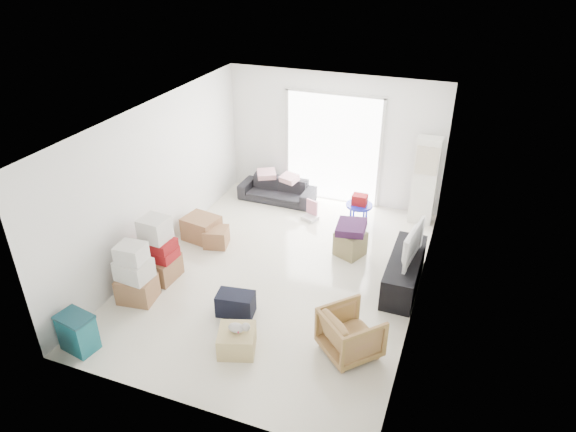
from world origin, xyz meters
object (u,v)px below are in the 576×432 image
(television, at_px, (406,254))
(storage_bins, at_px, (78,332))
(sofa, at_px, (277,187))
(tv_console, at_px, (404,271))
(wood_crate, at_px, (237,341))
(kids_table, at_px, (359,204))
(ac_tower, at_px, (425,181))
(armchair, at_px, (351,331))
(ottoman, at_px, (350,244))

(television, bearing_deg, storage_bins, 135.31)
(sofa, bearing_deg, tv_console, -34.28)
(storage_bins, bearing_deg, wood_crate, 19.90)
(television, height_order, kids_table, television)
(ac_tower, distance_m, wood_crate, 4.98)
(ac_tower, bearing_deg, television, -88.74)
(armchair, bearing_deg, wood_crate, 62.17)
(tv_console, distance_m, sofa, 3.72)
(armchair, height_order, storage_bins, armchair)
(television, xyz_separation_m, ottoman, (-1.04, 0.58, -0.37))
(ac_tower, xyz_separation_m, storage_bins, (-3.85, -5.32, -0.59))
(sofa, xyz_separation_m, armchair, (2.64, -3.92, 0.05))
(sofa, distance_m, wood_crate, 4.59)
(television, xyz_separation_m, armchair, (-0.42, -1.80, -0.23))
(tv_console, bearing_deg, ottoman, 150.90)
(television, height_order, wood_crate, television)
(ac_tower, xyz_separation_m, tv_console, (0.05, -2.27, -0.61))
(sofa, distance_m, kids_table, 1.94)
(ac_tower, distance_m, armchair, 4.12)
(ac_tower, relative_size, wood_crate, 3.56)
(ottoman, bearing_deg, storage_bins, -128.25)
(ac_tower, height_order, ottoman, ac_tower)
(sofa, distance_m, armchair, 4.73)
(ac_tower, height_order, armchair, ac_tower)
(kids_table, bearing_deg, sofa, 167.23)
(storage_bins, bearing_deg, armchair, 19.64)
(television, bearing_deg, tv_console, 0.00)
(ac_tower, relative_size, television, 1.85)
(ottoman, bearing_deg, kids_table, 96.25)
(tv_console, relative_size, armchair, 2.19)
(television, height_order, storage_bins, television)
(television, distance_m, ottoman, 1.25)
(ac_tower, relative_size, tv_console, 1.10)
(armchair, xyz_separation_m, kids_table, (-0.75, 3.49, 0.10))
(storage_bins, distance_m, wood_crate, 2.16)
(storage_bins, xyz_separation_m, kids_table, (2.74, 4.74, 0.18))
(armchair, bearing_deg, tv_console, -60.13)
(armchair, relative_size, wood_crate, 1.48)
(sofa, relative_size, armchair, 2.20)
(storage_bins, bearing_deg, kids_table, 59.99)
(tv_console, relative_size, storage_bins, 2.85)
(ottoman, bearing_deg, wood_crate, -105.98)
(ottoman, relative_size, kids_table, 0.69)
(kids_table, bearing_deg, ac_tower, 27.43)
(sofa, bearing_deg, ac_tower, 3.37)
(armchair, xyz_separation_m, wood_crate, (-1.45, -0.51, -0.20))
(sofa, bearing_deg, storage_bins, -98.81)
(television, height_order, armchair, armchair)
(television, bearing_deg, ac_tower, 8.59)
(storage_bins, height_order, wood_crate, storage_bins)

